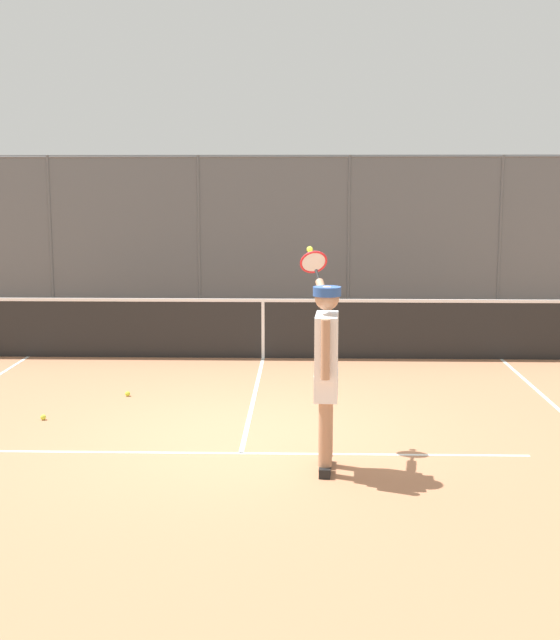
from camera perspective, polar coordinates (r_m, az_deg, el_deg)
ground_plane at (r=9.51m, az=-2.35°, el=-7.70°), size 60.00×60.00×0.00m
court_line_markings at (r=8.57m, az=-2.80°, el=-9.59°), size 7.67×8.92×0.01m
fence_backdrop at (r=18.89m, az=-0.37°, el=5.26°), size 19.15×1.37×3.38m
tennis_net at (r=13.48m, az=-1.15°, el=-0.52°), size 9.86×0.09×1.07m
tennis_player at (r=8.09m, az=3.13°, el=-2.80°), size 0.42×1.48×2.10m
tennis_ball_mid_court at (r=10.42m, az=-15.71°, el=-6.34°), size 0.07×0.07×0.07m
tennis_ball_near_net at (r=11.31m, az=-10.26°, el=-4.92°), size 0.07×0.07×0.07m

